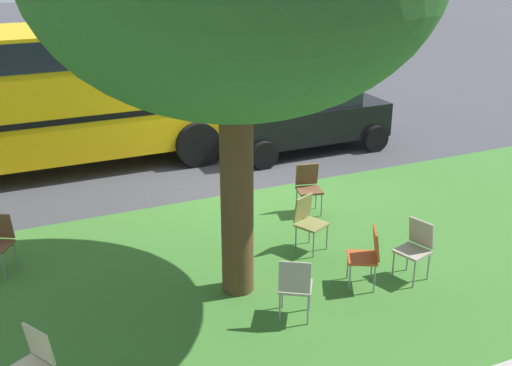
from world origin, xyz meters
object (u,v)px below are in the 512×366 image
Objects in this scene: chair_3 at (32,362)px; chair_4 at (308,185)px; parked_car at (305,113)px; chair_5 at (416,245)px; chair_2 at (368,253)px; chair_6 at (308,219)px; chair_0 at (295,284)px.

chair_3 is 5.90m from chair_4.
chair_5 is at bearing 76.82° from parked_car.
parked_car reaches higher than chair_2.
chair_2 and chair_4 have the same top height.
chair_2 is 1.00× the size of chair_4.
chair_2 is at bearing -172.50° from chair_3.
chair_6 is at bearing 62.27° from parked_car.
chair_5 and chair_6 have the same top height.
chair_0 and chair_6 have the same top height.
parked_car is at bearing -117.73° from chair_6.
chair_0 is 1.00× the size of chair_6.
chair_4 is 1.00× the size of chair_5.
chair_0 is at bearing 60.66° from parked_car.
chair_4 is 2.68m from chair_5.
chair_0 is 3.21m from chair_3.
chair_3 is 4.70m from chair_6.
chair_0 is at bearing 14.18° from chair_2.
chair_0 is at bearing 6.79° from chair_5.
chair_5 is (-0.76, 0.08, 0.00)m from chair_2.
chair_4 and chair_6 have the same top height.
parked_car is (-6.64, -6.38, 0.32)m from chair_3.
chair_2 is 0.24× the size of parked_car.
parked_car reaches higher than chair_4.
chair_4 is 0.24× the size of parked_car.
chair_3 and chair_4 have the same top height.
chair_5 is at bearing 124.62° from chair_6.
chair_2 and chair_5 have the same top height.
chair_3 is 1.00× the size of chair_4.
chair_0 is at bearing 58.56° from chair_4.
chair_4 is at bearing -121.44° from chair_0.
chair_5 is at bearing -174.47° from chair_3.
chair_2 is 6.18m from parked_car.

